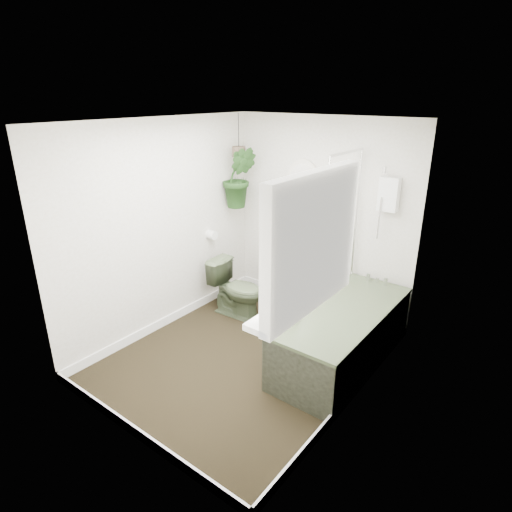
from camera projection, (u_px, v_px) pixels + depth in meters
The scene contains 22 objects.
floor at pixel (247, 356), 4.38m from camera, with size 2.30×2.80×0.02m, color black.
ceiling at pixel (245, 120), 3.55m from camera, with size 2.30×2.80×0.02m, color white.
wall_back at pixel (321, 217), 5.01m from camera, with size 2.30×0.02×2.30m, color silver.
wall_front at pixel (118, 308), 2.92m from camera, with size 2.30×0.02×2.30m, color silver.
wall_left at pixel (162, 228), 4.62m from camera, with size 0.02×2.80×2.30m, color silver.
wall_right at pixel (363, 282), 3.31m from camera, with size 0.02×2.80×2.30m, color silver.
skirting at pixel (247, 352), 4.36m from camera, with size 2.30×2.80×0.10m, color white.
bathtub at pixel (342, 336), 4.19m from camera, with size 0.72×1.72×0.58m, color #445236, non-canonical shape.
bath_screen at pixel (342, 222), 4.39m from camera, with size 0.04×0.72×1.40m, color silver, non-canonical shape.
shower_box at pixel (389, 194), 4.36m from camera, with size 0.20×0.10×0.35m, color white.
oval_mirror at pixel (303, 186), 4.99m from camera, with size 0.46×0.03×0.62m, color beige.
wall_sconce at pixel (274, 190), 5.25m from camera, with size 0.04×0.04×0.22m, color black.
toilet_roll_holder at pixel (212, 235), 5.20m from camera, with size 0.11×0.11×0.11m, color white.
window_recess at pixel (312, 243), 2.65m from camera, with size 0.08×1.00×0.90m, color white.
window_sill at pixel (300, 301), 2.84m from camera, with size 0.18×1.00×0.04m, color white.
window_blinds at pixel (306, 242), 2.67m from camera, with size 0.01×0.86×0.76m, color white.
toilet at pixel (237, 289), 5.08m from camera, with size 0.38×0.66×0.68m, color #445236.
pedestal_sink at pixel (289, 271), 5.18m from camera, with size 0.58×0.49×0.99m, color #445236, non-canonical shape.
sill_plant at pixel (296, 281), 2.78m from camera, with size 0.22×0.19×0.25m, color black.
hanging_plant at pixel (239, 178), 5.17m from camera, with size 0.41×0.33×0.74m, color black.
soap_bottle at pixel (292, 310), 3.86m from camera, with size 0.09×0.09×0.20m, color black.
hanging_pot at pixel (239, 152), 5.06m from camera, with size 0.16×0.16×0.12m, color brown.
Camera 1 is at (2.33, -2.90, 2.53)m, focal length 30.00 mm.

